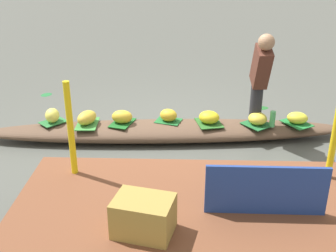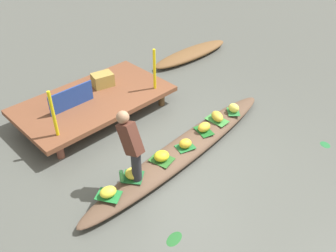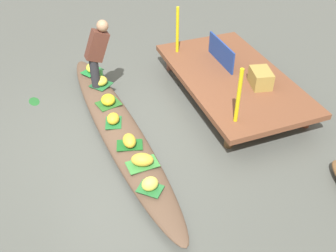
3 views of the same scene
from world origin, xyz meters
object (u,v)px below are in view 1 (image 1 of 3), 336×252
at_px(vendor_boat, 165,131).
at_px(banana_bunch_1, 209,117).
at_px(banana_bunch_4, 258,119).
at_px(banana_bunch_2, 122,117).
at_px(vendor_person, 260,74).
at_px(banana_bunch_6, 52,115).
at_px(water_bottle, 272,119).
at_px(banana_bunch_0, 87,118).
at_px(market_banner, 266,190).
at_px(produce_crate, 144,216).
at_px(banana_bunch_3, 168,115).
at_px(banana_bunch_5, 297,118).

bearing_deg(vendor_boat, banana_bunch_1, 177.30).
bearing_deg(banana_bunch_1, vendor_boat, 1.06).
xyz_separation_m(vendor_boat, banana_bunch_4, (-1.22, 0.01, 0.20)).
relative_size(banana_bunch_2, vendor_person, 0.22).
bearing_deg(banana_bunch_6, banana_bunch_4, -179.57).
bearing_deg(vendor_boat, banana_bunch_6, -2.59).
relative_size(banana_bunch_2, water_bottle, 1.30).
distance_m(banana_bunch_0, banana_bunch_4, 2.25).
distance_m(banana_bunch_4, vendor_person, 0.61).
distance_m(banana_bunch_0, banana_bunch_2, 0.46).
height_order(banana_bunch_6, market_banner, market_banner).
bearing_deg(banana_bunch_0, market_banner, 131.57).
relative_size(banana_bunch_1, produce_crate, 0.62).
distance_m(banana_bunch_3, banana_bunch_6, 1.55).
bearing_deg(vendor_boat, water_bottle, 173.62).
xyz_separation_m(banana_bunch_4, banana_bunch_5, (-0.53, -0.05, -0.00)).
bearing_deg(water_bottle, banana_bunch_5, -163.07).
bearing_deg(banana_bunch_4, water_bottle, 163.35).
height_order(banana_bunch_0, water_bottle, water_bottle).
bearing_deg(market_banner, vendor_person, -97.28).
bearing_deg(vendor_person, banana_bunch_2, 0.41).
xyz_separation_m(banana_bunch_1, banana_bunch_6, (2.09, 0.04, 0.01)).
xyz_separation_m(banana_bunch_4, banana_bunch_6, (2.72, 0.02, 0.01)).
xyz_separation_m(banana_bunch_3, vendor_person, (-1.16, 0.08, 0.61)).
height_order(vendor_boat, banana_bunch_4, banana_bunch_4).
xyz_separation_m(banana_bunch_6, vendor_person, (-2.70, -0.02, 0.60)).
bearing_deg(banana_bunch_4, produce_crate, 63.21).
height_order(banana_bunch_1, banana_bunch_5, banana_bunch_1).
distance_m(banana_bunch_4, produce_crate, 2.84).
relative_size(vendor_boat, banana_bunch_6, 21.43).
xyz_separation_m(banana_bunch_2, banana_bunch_4, (-1.79, -0.01, -0.01)).
distance_m(vendor_boat, banana_bunch_2, 0.61).
relative_size(banana_bunch_6, produce_crate, 0.52).
bearing_deg(banana_bunch_1, produce_crate, 75.91).
bearing_deg(water_bottle, banana_bunch_0, 0.33).
bearing_deg(vendor_boat, market_banner, 108.04).
relative_size(banana_bunch_2, banana_bunch_6, 1.21).
bearing_deg(vendor_person, market_banner, 82.38).
bearing_deg(banana_bunch_0, vendor_person, -178.31).
bearing_deg(produce_crate, banana_bunch_3, -92.15).
height_order(banana_bunch_4, produce_crate, produce_crate).
relative_size(banana_bunch_5, produce_crate, 0.61).
bearing_deg(produce_crate, banana_bunch_6, -59.96).
xyz_separation_m(vendor_boat, banana_bunch_6, (1.50, 0.03, 0.22)).
height_order(banana_bunch_3, banana_bunch_4, banana_bunch_3).
bearing_deg(banana_bunch_1, market_banner, 97.99).
bearing_deg(vendor_boat, banana_bunch_2, -1.27).
bearing_deg(produce_crate, vendor_person, -116.49).
bearing_deg(vendor_person, banana_bunch_0, 1.69).
bearing_deg(banana_bunch_4, vendor_boat, -0.47).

